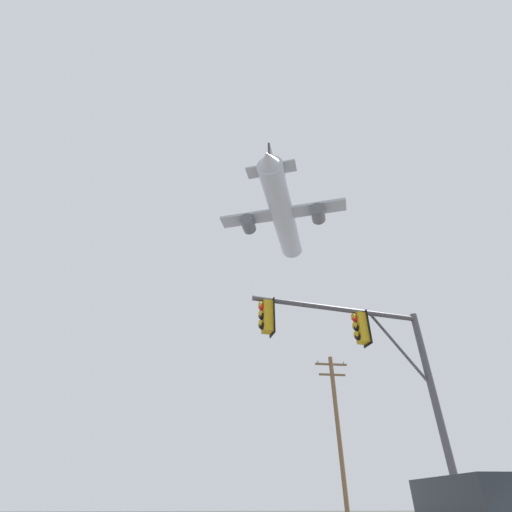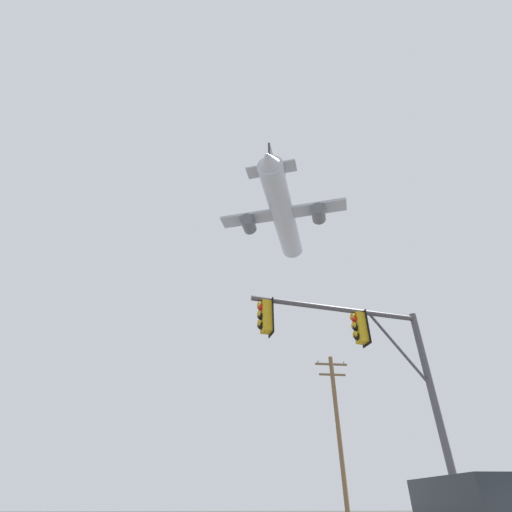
% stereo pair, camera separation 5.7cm
% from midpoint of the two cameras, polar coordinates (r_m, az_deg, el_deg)
% --- Properties ---
extents(signal_pole_near, '(5.31, 1.08, 6.22)m').
position_cam_midpoint_polar(signal_pole_near, '(11.31, 17.10, -14.75)').
color(signal_pole_near, '#4C4C51').
rests_on(signal_pole_near, ground).
extents(utility_pole, '(2.20, 0.28, 9.64)m').
position_cam_midpoint_polar(utility_pole, '(26.04, 12.55, -24.35)').
color(utility_pole, brown).
rests_on(utility_pole, ground).
extents(airplane, '(16.88, 21.85, 6.09)m').
position_cam_midpoint_polar(airplane, '(51.97, 4.17, 6.47)').
color(airplane, '#B7BCC6').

